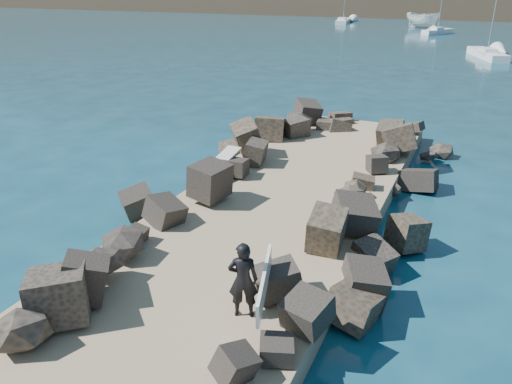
# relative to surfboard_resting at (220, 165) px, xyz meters

# --- Properties ---
(ground) EXTENTS (800.00, 800.00, 0.00)m
(ground) POSITION_rel_surfboard_resting_xyz_m (2.51, -1.62, -1.04)
(ground) COLOR #0F384C
(ground) RESTS_ON ground
(jetty) EXTENTS (6.00, 26.00, 0.60)m
(jetty) POSITION_rel_surfboard_resting_xyz_m (2.51, -3.62, -0.74)
(jetty) COLOR #8C7759
(jetty) RESTS_ON ground
(riprap_left) EXTENTS (2.60, 22.00, 1.00)m
(riprap_left) POSITION_rel_surfboard_resting_xyz_m (-0.39, -3.12, -0.54)
(riprap_left) COLOR black
(riprap_left) RESTS_ON ground
(riprap_right) EXTENTS (2.60, 22.00, 1.00)m
(riprap_right) POSITION_rel_surfboard_resting_xyz_m (5.41, -3.12, -0.54)
(riprap_right) COLOR black
(riprap_right) RESTS_ON ground
(surfboard_resting) EXTENTS (0.66, 2.14, 0.07)m
(surfboard_resting) POSITION_rel_surfboard_resting_xyz_m (0.00, 0.00, 0.00)
(surfboard_resting) COLOR beige
(surfboard_resting) RESTS_ON riprap_left
(boat_imported) EXTENTS (6.51, 5.70, 2.45)m
(boat_imported) POSITION_rel_surfboard_resting_xyz_m (-2.10, 69.79, 0.19)
(boat_imported) COLOR silver
(boat_imported) RESTS_ON ground
(surfer_with_board) EXTENTS (1.11, 1.95, 1.62)m
(surfer_with_board) POSITION_rel_surfboard_resting_xyz_m (4.06, -6.53, 0.38)
(surfer_with_board) COLOR black
(surfer_with_board) RESTS_ON jetty
(sailboat_e) EXTENTS (2.96, 8.26, 9.65)m
(sailboat_e) POSITION_rel_surfboard_resting_xyz_m (-15.77, 74.53, -0.69)
(sailboat_e) COLOR white
(sailboat_e) RESTS_ON ground
(sailboat_b) EXTENTS (3.88, 5.51, 6.95)m
(sailboat_b) POSITION_rel_surfboard_resting_xyz_m (1.04, 61.07, -0.69)
(sailboat_b) COLOR white
(sailboat_b) RESTS_ON ground
(sailboat_c) EXTENTS (3.95, 7.32, 8.68)m
(sailboat_c) POSITION_rel_surfboard_resting_xyz_m (7.67, 39.41, -0.69)
(sailboat_c) COLOR white
(sailboat_c) RESTS_ON ground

